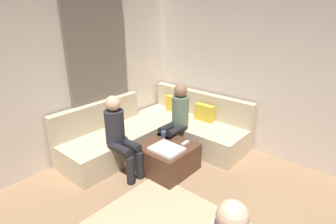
% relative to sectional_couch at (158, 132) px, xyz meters
% --- Properties ---
extents(wall_back, '(6.00, 0.12, 2.70)m').
position_rel_sectional_couch_xyz_m(wall_back, '(2.08, 1.06, 1.07)').
color(wall_back, beige).
rests_on(wall_back, ground_plane).
extents(wall_left, '(0.12, 6.00, 2.70)m').
position_rel_sectional_couch_xyz_m(wall_left, '(-0.86, -1.88, 1.07)').
color(wall_left, beige).
rests_on(wall_left, ground_plane).
extents(curtain_panel, '(0.06, 1.10, 2.50)m').
position_rel_sectional_couch_xyz_m(curtain_panel, '(-0.76, -0.58, 0.97)').
color(curtain_panel, '#726659').
rests_on(curtain_panel, ground_plane).
extents(sectional_couch, '(2.10, 2.55, 0.87)m').
position_rel_sectional_couch_xyz_m(sectional_couch, '(0.00, 0.00, 0.00)').
color(sectional_couch, '#C6B593').
rests_on(sectional_couch, ground_plane).
extents(ottoman, '(0.76, 0.76, 0.42)m').
position_rel_sectional_couch_xyz_m(ottoman, '(0.61, -0.46, -0.07)').
color(ottoman, '#4C2D1E').
rests_on(ottoman, ground_plane).
extents(folded_blanket, '(0.44, 0.36, 0.04)m').
position_rel_sectional_couch_xyz_m(folded_blanket, '(0.71, -0.58, 0.16)').
color(folded_blanket, white).
rests_on(folded_blanket, ottoman).
extents(coffee_mug, '(0.08, 0.08, 0.10)m').
position_rel_sectional_couch_xyz_m(coffee_mug, '(0.39, -0.28, 0.19)').
color(coffee_mug, '#334C72').
rests_on(coffee_mug, ottoman).
extents(game_remote, '(0.05, 0.15, 0.02)m').
position_rel_sectional_couch_xyz_m(game_remote, '(0.79, -0.24, 0.15)').
color(game_remote, white).
rests_on(game_remote, ottoman).
extents(person_on_couch_back, '(0.30, 0.60, 1.20)m').
position_rel_sectional_couch_xyz_m(person_on_couch_back, '(0.38, 0.06, 0.38)').
color(person_on_couch_back, black).
rests_on(person_on_couch_back, ground_plane).
extents(person_on_couch_side, '(0.60, 0.30, 1.20)m').
position_rel_sectional_couch_xyz_m(person_on_couch_side, '(0.15, -0.96, 0.38)').
color(person_on_couch_side, black).
rests_on(person_on_couch_side, ground_plane).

